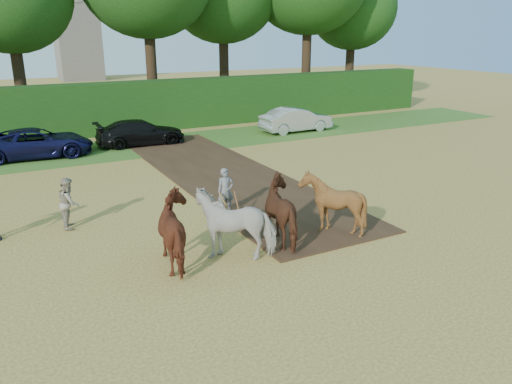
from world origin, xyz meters
TOP-DOWN VIEW (x-y plane):
  - ground at (0.00, 0.00)m, footprint 120.00×120.00m
  - earth_strip at (1.50, 7.00)m, footprint 4.50×17.00m
  - grass_verge at (0.00, 14.00)m, footprint 50.00×5.00m
  - hedgerow at (0.00, 18.50)m, footprint 46.00×1.60m
  - spectator_near at (-5.22, 3.87)m, footprint 0.77×0.90m
  - plough_team at (-0.66, -0.25)m, footprint 6.30×4.39m
  - parked_cars at (-4.17, 13.97)m, footprint 29.42×3.04m

SIDE VIEW (x-z plane):
  - ground at x=0.00m, z-range 0.00..0.00m
  - grass_verge at x=0.00m, z-range 0.00..0.03m
  - earth_strip at x=1.50m, z-range 0.00..0.05m
  - parked_cars at x=-4.17m, z-range -0.02..1.46m
  - spectator_near at x=-5.22m, z-range 0.00..1.61m
  - plough_team at x=-0.66m, z-range -0.01..1.87m
  - hedgerow at x=0.00m, z-range 0.00..3.00m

